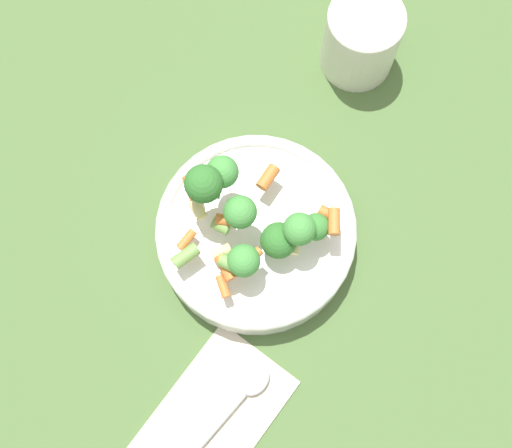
# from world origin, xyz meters

# --- Properties ---
(ground_plane) EXTENTS (3.00, 3.00, 0.00)m
(ground_plane) POSITION_xyz_m (0.00, 0.00, 0.00)
(ground_plane) COLOR #4C6B38
(bowl) EXTENTS (0.22, 0.22, 0.05)m
(bowl) POSITION_xyz_m (0.00, 0.00, 0.03)
(bowl) COLOR white
(bowl) RESTS_ON ground_plane
(pasta_salad) EXTENTS (0.16, 0.17, 0.09)m
(pasta_salad) POSITION_xyz_m (-0.00, -0.01, 0.10)
(pasta_salad) COLOR #8CB766
(pasta_salad) RESTS_ON bowl
(cup) EXTENTS (0.09, 0.09, 0.10)m
(cup) POSITION_xyz_m (-0.10, 0.24, 0.05)
(cup) COLOR silver
(cup) RESTS_ON ground_plane
(napkin) EXTENTS (0.15, 0.19, 0.01)m
(napkin) POSITION_xyz_m (0.12, -0.16, 0.00)
(napkin) COLOR beige
(napkin) RESTS_ON ground_plane
(spoon) EXTENTS (0.05, 0.20, 0.01)m
(spoon) POSITION_xyz_m (0.13, -0.15, 0.01)
(spoon) COLOR silver
(spoon) RESTS_ON napkin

